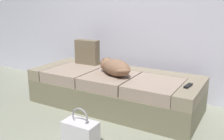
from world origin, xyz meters
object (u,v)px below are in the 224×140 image
at_px(handbag, 81,133).
at_px(couch, 114,90).
at_px(tv_remote, 188,86).
at_px(dog_tan, 115,67).
at_px(throw_pillow, 87,52).

bearing_deg(handbag, couch, 101.25).
height_order(couch, tv_remote, tv_remote).
xyz_separation_m(dog_tan, handbag, (0.15, -0.90, -0.41)).
xyz_separation_m(couch, throw_pillow, (-0.56, 0.23, 0.39)).
bearing_deg(tv_remote, dog_tan, -172.90).
relative_size(dog_tan, throw_pillow, 1.62).
height_order(dog_tan, tv_remote, dog_tan).
bearing_deg(dog_tan, throw_pillow, 153.98).
bearing_deg(dog_tan, couch, 123.46).
bearing_deg(throw_pillow, dog_tan, -26.02).
bearing_deg(couch, dog_tan, -56.54).
distance_m(throw_pillow, handbag, 1.49).
bearing_deg(couch, handbag, -78.75).
distance_m(couch, throw_pillow, 0.72).
height_order(tv_remote, throw_pillow, throw_pillow).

